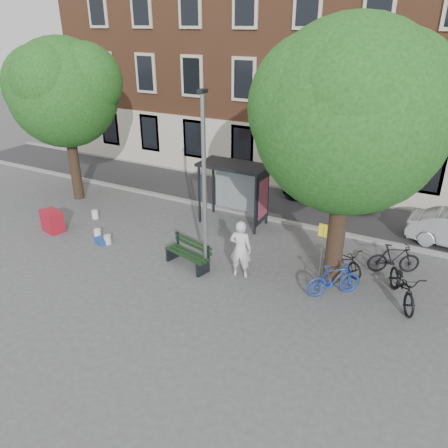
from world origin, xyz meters
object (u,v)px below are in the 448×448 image
painter (240,249)px  bike_c (403,285)px  bench (188,255)px  bike_a (344,258)px  red_stand (52,221)px  notice_sign (323,239)px  car_dark (332,189)px  bike_b (334,280)px  lamppost (205,196)px  bike_d (394,258)px  bus_shelter (243,181)px

painter → bike_c: (5.04, 0.99, -0.43)m
bench → bike_c: 7.06m
bench → bike_a: 5.39m
red_stand → notice_sign: size_ratio=0.45×
bench → notice_sign: bearing=33.2°
bike_c → notice_sign: 2.78m
painter → bike_a: painter is taller
bike_a → car_dark: (-2.15, 6.14, 0.16)m
bike_b → red_stand: 11.47m
lamppost → car_dark: size_ratio=1.32×
bike_a → bike_d: 1.70m
bike_c → car_dark: size_ratio=0.48×
bike_d → bus_shelter: bearing=53.2°
car_dark → painter: bearing=-178.9°
red_stand → bus_shelter: bearing=33.8°
bike_c → bench: bearing=165.5°
painter → bike_b: (3.09, 0.37, -0.47)m
bus_shelter → bike_a: 5.34m
painter → red_stand: bearing=-6.8°
lamppost → bike_b: size_ratio=3.36×
lamppost → bike_d: size_ratio=3.44×
bike_a → bike_d: bike_d is taller
bike_c → bike_d: bearing=81.8°
bike_c → painter: bearing=166.3°
bike_a → bench: bearing=150.8°
painter → bus_shelter: bearing=-75.3°
bike_c → notice_sign: bearing=151.1°
car_dark → bike_c: bearing=-142.6°
bike_c → notice_sign: notice_sign is taller
notice_sign → lamppost: bearing=-157.0°
bike_a → red_stand: (-11.34, -2.53, -0.03)m
red_stand → lamppost: bearing=2.1°
bike_b → car_dark: size_ratio=0.39×
lamppost → red_stand: lamppost is taller
bus_shelter → bike_c: bearing=-22.7°
lamppost → bike_a: 5.29m
painter → bike_c: painter is taller
bus_shelter → car_dark: (2.65, 4.29, -1.28)m
bench → bus_shelter: bearing=103.4°
bench → car_dark: 8.85m
car_dark → notice_sign: 7.19m
notice_sign → red_stand: bearing=-169.7°
painter → bike_d: 5.30m
car_dark → bike_d: bearing=-138.8°
bike_d → red_stand: size_ratio=1.98×
bike_d → red_stand: 13.28m
car_dark → red_stand: bearing=140.3°
bench → red_stand: size_ratio=2.14×
bike_d → bench: bearing=88.2°
lamppost → notice_sign: bearing=21.7°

